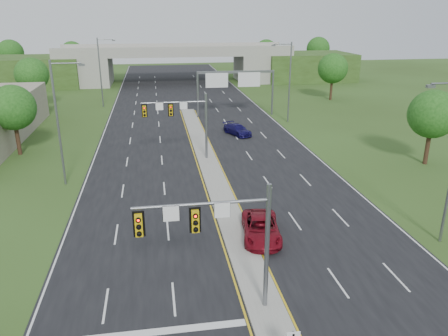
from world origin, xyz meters
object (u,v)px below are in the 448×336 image
at_px(signal_mast_near, 222,231).
at_px(overpass, 176,66).
at_px(sign_gantry, 235,81).
at_px(car_far_a, 261,228).
at_px(car_far_b, 237,130).
at_px(signal_mast_far, 184,117).

distance_m(signal_mast_near, overpass, 80.11).
distance_m(sign_gantry, car_far_a, 38.16).
xyz_separation_m(signal_mast_near, car_far_b, (7.34, 34.26, -4.04)).
height_order(signal_mast_far, sign_gantry, signal_mast_far).
bearing_deg(car_far_a, car_far_b, 90.92).
xyz_separation_m(signal_mast_near, car_far_a, (3.85, 7.44, -3.97)).
bearing_deg(overpass, car_far_a, -88.75).
xyz_separation_m(signal_mast_far, car_far_b, (7.34, 9.26, -4.04)).
bearing_deg(car_far_a, overpass, 99.59).
bearing_deg(signal_mast_far, signal_mast_near, -90.00).
xyz_separation_m(signal_mast_far, sign_gantry, (8.95, 19.99, 0.51)).
xyz_separation_m(sign_gantry, car_far_a, (-5.10, -37.55, -4.48)).
relative_size(signal_mast_far, overpass, 0.09).
height_order(overpass, car_far_b, overpass).
relative_size(signal_mast_near, car_far_b, 1.52).
height_order(signal_mast_near, sign_gantry, signal_mast_near).
bearing_deg(signal_mast_far, car_far_a, -77.64).
bearing_deg(sign_gantry, signal_mast_far, -114.11).
distance_m(signal_mast_near, sign_gantry, 45.88).
height_order(signal_mast_far, overpass, overpass).
height_order(sign_gantry, overpass, overpass).
distance_m(overpass, car_far_b, 46.18).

